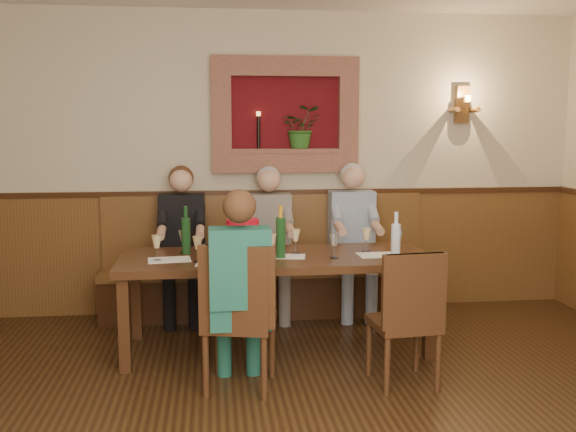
# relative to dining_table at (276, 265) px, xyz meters

# --- Properties ---
(room_shell) EXTENTS (6.04, 6.04, 2.82)m
(room_shell) POSITION_rel_dining_table_xyz_m (0.00, -1.85, 1.21)
(room_shell) COLOR beige
(room_shell) RESTS_ON ground
(wainscoting) EXTENTS (6.02, 6.02, 1.15)m
(wainscoting) POSITION_rel_dining_table_xyz_m (0.00, -1.85, -0.09)
(wainscoting) COLOR brown
(wainscoting) RESTS_ON ground
(wall_niche) EXTENTS (1.36, 0.30, 1.06)m
(wall_niche) POSITION_rel_dining_table_xyz_m (0.24, 1.09, 1.13)
(wall_niche) COLOR #540C11
(wall_niche) RESTS_ON ground
(wall_sconce) EXTENTS (0.25, 0.20, 0.35)m
(wall_sconce) POSITION_rel_dining_table_xyz_m (1.90, 1.08, 1.27)
(wall_sconce) COLOR brown
(wall_sconce) RESTS_ON ground
(dining_table) EXTENTS (2.40, 0.90, 0.75)m
(dining_table) POSITION_rel_dining_table_xyz_m (0.00, 0.00, 0.00)
(dining_table) COLOR black
(dining_table) RESTS_ON ground
(bench) EXTENTS (3.00, 0.45, 1.11)m
(bench) POSITION_rel_dining_table_xyz_m (0.00, 0.94, -0.35)
(bench) COLOR #381E0F
(bench) RESTS_ON ground
(chair_near_left) EXTENTS (0.53, 0.53, 1.01)m
(chair_near_left) POSITION_rel_dining_table_xyz_m (-0.32, -0.75, -0.38)
(chair_near_left) COLOR black
(chair_near_left) RESTS_ON ground
(chair_near_right) EXTENTS (0.45, 0.45, 0.94)m
(chair_near_right) POSITION_rel_dining_table_xyz_m (0.79, -0.82, -0.40)
(chair_near_right) COLOR black
(chair_near_right) RESTS_ON ground
(person_bench_left) EXTENTS (0.41, 0.50, 1.40)m
(person_bench_left) POSITION_rel_dining_table_xyz_m (-0.76, 0.84, -0.10)
(person_bench_left) COLOR black
(person_bench_left) RESTS_ON ground
(person_bench_mid) EXTENTS (0.40, 0.50, 1.39)m
(person_bench_mid) POSITION_rel_dining_table_xyz_m (0.03, 0.84, -0.10)
(person_bench_mid) COLOR #605A57
(person_bench_mid) RESTS_ON ground
(person_bench_right) EXTENTS (0.41, 0.51, 1.41)m
(person_bench_right) POSITION_rel_dining_table_xyz_m (0.80, 0.84, -0.09)
(person_bench_right) COLOR navy
(person_bench_right) RESTS_ON ground
(person_chair_front) EXTENTS (0.39, 0.48, 1.35)m
(person_chair_front) POSITION_rel_dining_table_xyz_m (-0.32, -0.78, -0.12)
(person_chair_front) COLOR #16484F
(person_chair_front) RESTS_ON ground
(spittoon_bucket) EXTENTS (0.32, 0.32, 0.29)m
(spittoon_bucket) POSITION_rel_dining_table_xyz_m (-0.26, 0.02, 0.22)
(spittoon_bucket) COLOR red
(spittoon_bucket) RESTS_ON dining_table
(wine_bottle_green_a) EXTENTS (0.09, 0.09, 0.40)m
(wine_bottle_green_a) POSITION_rel_dining_table_xyz_m (0.02, -0.11, 0.24)
(wine_bottle_green_a) COLOR #19471E
(wine_bottle_green_a) RESTS_ON dining_table
(wine_bottle_green_b) EXTENTS (0.08, 0.08, 0.38)m
(wine_bottle_green_b) POSITION_rel_dining_table_xyz_m (-0.69, 0.15, 0.23)
(wine_bottle_green_b) COLOR #19471E
(wine_bottle_green_b) RESTS_ON dining_table
(water_bottle) EXTENTS (0.08, 0.08, 0.37)m
(water_bottle) POSITION_rel_dining_table_xyz_m (0.85, -0.34, 0.23)
(water_bottle) COLOR silver
(water_bottle) RESTS_ON dining_table
(tasting_sheet_a) EXTENTS (0.34, 0.26, 0.00)m
(tasting_sheet_a) POSITION_rel_dining_table_xyz_m (-0.81, -0.08, 0.08)
(tasting_sheet_a) COLOR white
(tasting_sheet_a) RESTS_ON dining_table
(tasting_sheet_b) EXTENTS (0.30, 0.24, 0.00)m
(tasting_sheet_b) POSITION_rel_dining_table_xyz_m (0.08, -0.06, 0.08)
(tasting_sheet_b) COLOR white
(tasting_sheet_b) RESTS_ON dining_table
(tasting_sheet_c) EXTENTS (0.31, 0.23, 0.00)m
(tasting_sheet_c) POSITION_rel_dining_table_xyz_m (0.79, -0.09, 0.08)
(tasting_sheet_c) COLOR white
(tasting_sheet_c) RESTS_ON dining_table
(tasting_sheet_d) EXTENTS (0.29, 0.22, 0.00)m
(tasting_sheet_d) POSITION_rel_dining_table_xyz_m (-0.47, -0.25, 0.08)
(tasting_sheet_d) COLOR white
(tasting_sheet_d) RESTS_ON dining_table
(wine_glass_0) EXTENTS (0.08, 0.08, 0.19)m
(wine_glass_0) POSITION_rel_dining_table_xyz_m (-0.90, -0.09, 0.17)
(wine_glass_0) COLOR #DBC483
(wine_glass_0) RESTS_ON dining_table
(wine_glass_1) EXTENTS (0.08, 0.08, 0.19)m
(wine_glass_1) POSITION_rel_dining_table_xyz_m (-0.72, 0.16, 0.17)
(wine_glass_1) COLOR white
(wine_glass_1) RESTS_ON dining_table
(wine_glass_2) EXTENTS (0.08, 0.08, 0.19)m
(wine_glass_2) POSITION_rel_dining_table_xyz_m (-0.60, -0.17, 0.17)
(wine_glass_2) COLOR #DBC483
(wine_glass_2) RESTS_ON dining_table
(wine_glass_3) EXTENTS (0.08, 0.08, 0.19)m
(wine_glass_3) POSITION_rel_dining_table_xyz_m (-0.30, 0.10, 0.17)
(wine_glass_3) COLOR white
(wine_glass_3) RESTS_ON dining_table
(wine_glass_4) EXTENTS (0.08, 0.08, 0.19)m
(wine_glass_4) POSITION_rel_dining_table_xyz_m (-0.05, -0.14, 0.17)
(wine_glass_4) COLOR #DBC483
(wine_glass_4) RESTS_ON dining_table
(wine_glass_5) EXTENTS (0.08, 0.08, 0.19)m
(wine_glass_5) POSITION_rel_dining_table_xyz_m (0.16, 0.07, 0.17)
(wine_glass_5) COLOR #DBC483
(wine_glass_5) RESTS_ON dining_table
(wine_glass_6) EXTENTS (0.08, 0.08, 0.19)m
(wine_glass_6) POSITION_rel_dining_table_xyz_m (0.43, -0.16, 0.17)
(wine_glass_6) COLOR white
(wine_glass_6) RESTS_ON dining_table
(wine_glass_7) EXTENTS (0.08, 0.08, 0.19)m
(wine_glass_7) POSITION_rel_dining_table_xyz_m (0.73, 0.05, 0.17)
(wine_glass_7) COLOR #DBC483
(wine_glass_7) RESTS_ON dining_table
(wine_glass_8) EXTENTS (0.08, 0.08, 0.19)m
(wine_glass_8) POSITION_rel_dining_table_xyz_m (0.95, -0.09, 0.17)
(wine_glass_8) COLOR white
(wine_glass_8) RESTS_ON dining_table
(wine_glass_9) EXTENTS (0.08, 0.08, 0.19)m
(wine_glass_9) POSITION_rel_dining_table_xyz_m (-0.15, -0.30, 0.17)
(wine_glass_9) COLOR #DBC483
(wine_glass_9) RESTS_ON dining_table
(wine_glass_10) EXTENTS (0.08, 0.08, 0.19)m
(wine_glass_10) POSITION_rel_dining_table_xyz_m (-0.21, 0.32, 0.17)
(wine_glass_10) COLOR #DBC483
(wine_glass_10) RESTS_ON dining_table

